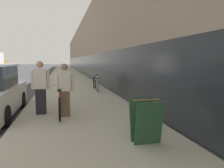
% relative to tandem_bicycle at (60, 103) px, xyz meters
% --- Properties ---
extents(sidewalk_slab, '(3.93, 70.00, 0.15)m').
position_rel_tandem_bicycle_xyz_m(sidewalk_slab, '(0.73, 19.17, -0.44)').
color(sidewalk_slab, '#A39E8E').
rests_on(sidewalk_slab, ground).
extents(storefront_facade, '(10.01, 70.00, 6.98)m').
position_rel_tandem_bicycle_xyz_m(storefront_facade, '(7.72, 27.17, 2.97)').
color(storefront_facade, gray).
rests_on(storefront_facade, ground).
extents(tandem_bicycle, '(0.52, 2.33, 0.85)m').
position_rel_tandem_bicycle_xyz_m(tandem_bicycle, '(0.00, 0.00, 0.00)').
color(tandem_bicycle, black).
rests_on(tandem_bicycle, sidewalk_slab).
extents(person_rider, '(0.54, 0.21, 1.58)m').
position_rel_tandem_bicycle_xyz_m(person_rider, '(0.15, -0.29, 0.43)').
color(person_rider, brown).
rests_on(person_rider, sidewalk_slab).
extents(person_bystander, '(0.56, 0.22, 1.66)m').
position_rel_tandem_bicycle_xyz_m(person_bystander, '(-0.57, 0.15, 0.47)').
color(person_bystander, black).
rests_on(person_bystander, sidewalk_slab).
extents(bike_rack_hoop, '(0.05, 0.60, 0.84)m').
position_rel_tandem_bicycle_xyz_m(bike_rack_hoop, '(1.89, 4.38, 0.15)').
color(bike_rack_hoop, gray).
rests_on(bike_rack_hoop, sidewalk_slab).
extents(cruiser_bike_nearest, '(0.52, 1.84, 0.93)m').
position_rel_tandem_bicycle_xyz_m(cruiser_bike_nearest, '(1.96, 5.33, 0.03)').
color(cruiser_bike_nearest, black).
rests_on(cruiser_bike_nearest, sidewalk_slab).
extents(sandwich_board_sign, '(0.56, 0.56, 0.90)m').
position_rel_tandem_bicycle_xyz_m(sandwich_board_sign, '(1.72, -2.86, 0.09)').
color(sandwich_board_sign, '#23472D').
rests_on(sandwich_board_sign, sidewalk_slab).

